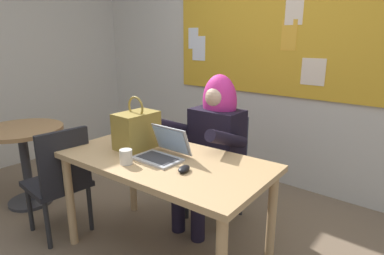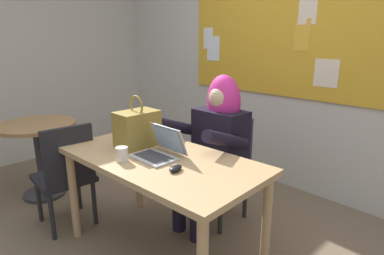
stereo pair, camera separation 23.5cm
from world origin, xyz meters
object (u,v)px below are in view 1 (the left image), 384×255
Objects in this scene: person_costumed at (212,139)px; laptop at (163,151)px; computer_mouse at (184,169)px; side_table_round at (24,149)px; handbag at (137,130)px; chair_spare_by_window at (60,178)px; desk_main at (163,171)px; chair_at_desk at (220,161)px; coffee_mug at (126,157)px.

laptop is (0.04, -0.60, 0.07)m from person_costumed.
side_table_round is at bearing 169.96° from computer_mouse.
handbag is 0.72m from chair_spare_by_window.
chair_spare_by_window is (-1.04, -0.24, -0.27)m from computer_mouse.
laptop is (-0.00, 0.00, 0.14)m from desk_main.
desk_main is 1.18× the size of person_costumed.
chair_at_desk is 9.34× the size of coffee_mug.
chair_at_desk is (-0.05, 0.73, -0.16)m from desk_main.
handbag is at bearing 152.14° from computer_mouse.
laptop reaches higher than coffee_mug.
computer_mouse is (0.30, -0.69, 0.04)m from person_costumed.
coffee_mug reaches higher than side_table_round.
handbag is at bearing 173.53° from desk_main.
chair_spare_by_window reaches higher than computer_mouse.
side_table_round is (-1.52, -0.27, -0.25)m from laptop.
handbag is 1.31m from side_table_round.
laptop is at bearing -5.94° from handbag.
chair_spare_by_window is at bearing -4.14° from side_table_round.
computer_mouse is 1.81m from side_table_round.
chair_at_desk is 1.79m from side_table_round.
coffee_mug is (-0.11, -0.22, 0.14)m from desk_main.
coffee_mug is at bearing -53.49° from handbag.
person_costumed is 0.64m from handbag.
side_table_round is at bearing -60.58° from person_costumed.
coffee_mug is (0.19, -0.26, -0.09)m from handbag.
chair_at_desk is 1.20× the size of side_table_round.
laptop is at bearing 139.10° from desk_main.
coffee_mug is (-0.06, -0.95, 0.30)m from chair_at_desk.
side_table_round is at bearing -170.32° from laptop.
chair_at_desk is at bearing 93.64° from desk_main.
desk_main is 0.37m from handbag.
laptop is 0.90m from chair_spare_by_window.
chair_spare_by_window is at bearing -157.95° from laptop.
laptop is at bearing 65.73° from coffee_mug.
chair_at_desk is 0.72× the size of person_costumed.
laptop is 2.95× the size of computer_mouse.
side_table_round is at bearing -0.00° from chair_spare_by_window.
person_costumed is at bearing -0.19° from chair_at_desk.
person_costumed reaches higher than chair_spare_by_window.
handbag reaches higher than chair_spare_by_window.
coffee_mug is at bearing 1.83° from side_table_round.
desk_main is at bearing 9.94° from side_table_round.
handbag is (-0.25, -0.57, 0.16)m from person_costumed.
desk_main is at bearing -6.47° from handbag.
handbag is at bearing -21.43° from chair_at_desk.
desk_main is at bearing 3.08° from person_costumed.
chair_spare_by_window is (-0.68, -0.10, -0.31)m from coffee_mug.
laptop is 1.57m from side_table_round.
laptop is at bearing 145.77° from computer_mouse.
coffee_mug is at bearing -5.40° from chair_at_desk.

